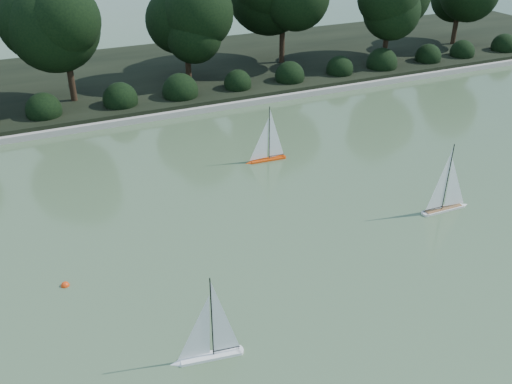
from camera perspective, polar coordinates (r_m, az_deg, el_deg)
ground at (r=10.86m, az=7.88°, el=-7.76°), size 80.00×80.00×0.00m
pond_coping at (r=18.13m, az=-7.25°, el=7.97°), size 40.00×0.35×0.18m
far_bank at (r=21.78m, az=-10.61°, el=11.39°), size 40.00×8.00×0.30m
tree_line at (r=20.05m, az=-6.48°, el=17.57°), size 26.31×3.93×4.39m
shrub_hedge at (r=18.83m, az=-8.18°, el=9.85°), size 29.10×1.10×1.10m
sailboat_white_a at (r=8.91m, az=-5.18°, el=-15.09°), size 1.15×0.35×1.57m
sailboat_white_b at (r=13.22m, az=18.68°, el=-0.67°), size 1.25×0.22×1.71m
sailboat_orange at (r=14.80m, az=0.86°, el=4.00°), size 1.14×0.26×1.56m
race_buoy at (r=10.94m, az=-18.53°, el=-8.87°), size 0.15×0.15×0.15m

